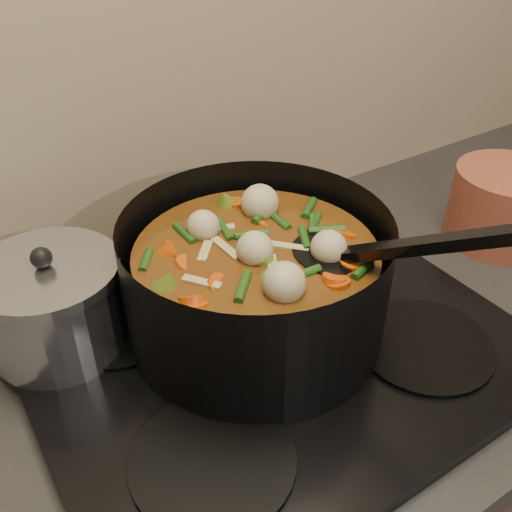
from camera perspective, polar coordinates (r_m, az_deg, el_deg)
stovetop at (r=0.78m, az=1.26°, el=-8.35°), size 0.62×0.54×0.03m
stockpot at (r=0.74m, az=0.06°, el=-2.59°), size 0.38×0.45×0.25m
saucepan at (r=0.77m, az=-19.56°, el=-4.64°), size 0.18×0.18×0.15m
terracotta_crock at (r=1.06m, az=23.55°, el=4.64°), size 0.23×0.23×0.13m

